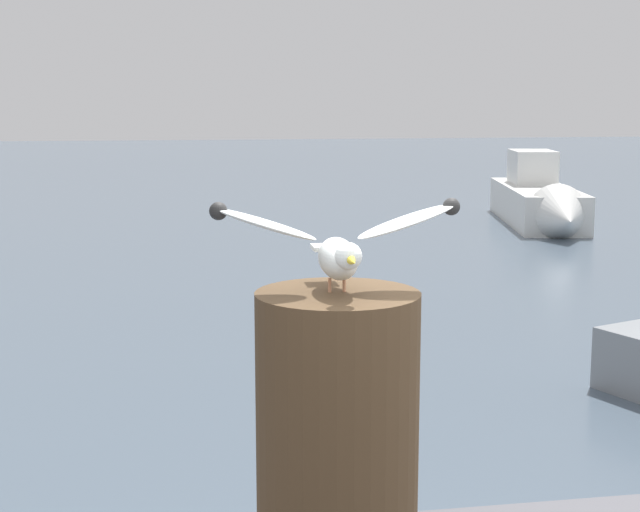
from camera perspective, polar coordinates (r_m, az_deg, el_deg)
The scene contains 3 objects.
mooring_post at distance 2.42m, azimuth 1.05°, elevation -11.55°, with size 0.41×0.41×0.80m, color #4C3823.
seagull at distance 2.29m, azimuth 1.10°, elevation 0.70°, with size 0.62×0.39×0.23m.
boat_white at distance 20.45m, azimuth 13.23°, elevation 3.16°, with size 2.38×5.69×1.69m.
Camera 1 is at (-1.34, -2.68, 2.65)m, focal length 53.04 mm.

